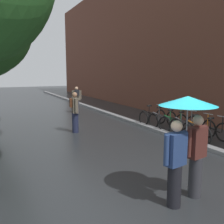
% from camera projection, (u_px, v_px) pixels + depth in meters
% --- Properties ---
extents(ground_plane, '(80.00, 80.00, 0.00)m').
position_uv_depth(ground_plane, '(175.00, 202.00, 4.97)').
color(ground_plane, '#26282B').
extents(building_facade, '(8.00, 36.00, 9.45)m').
position_uv_depth(building_facade, '(196.00, 39.00, 17.44)').
color(building_facade, brown).
rests_on(building_facade, ground).
extents(kerb_strip, '(0.30, 36.00, 0.12)m').
position_uv_depth(kerb_strip, '(107.00, 113.00, 15.22)').
color(kerb_strip, slate).
rests_on(kerb_strip, ground).
extents(parked_bicycle_0, '(1.12, 0.76, 0.96)m').
position_uv_depth(parked_bicycle_0, '(214.00, 133.00, 8.90)').
color(parked_bicycle_0, black).
rests_on(parked_bicycle_0, ground).
extents(parked_bicycle_1, '(1.09, 0.71, 0.96)m').
position_uv_depth(parked_bicycle_1, '(199.00, 129.00, 9.52)').
color(parked_bicycle_1, black).
rests_on(parked_bicycle_1, ground).
extents(parked_bicycle_2, '(1.17, 0.85, 0.96)m').
position_uv_depth(parked_bicycle_2, '(184.00, 125.00, 10.25)').
color(parked_bicycle_2, black).
rests_on(parked_bicycle_2, ground).
extents(parked_bicycle_3, '(1.16, 0.83, 0.96)m').
position_uv_depth(parked_bicycle_3, '(173.00, 123.00, 10.73)').
color(parked_bicycle_3, black).
rests_on(parked_bicycle_3, ground).
extents(parked_bicycle_4, '(1.10, 0.72, 0.96)m').
position_uv_depth(parked_bicycle_4, '(163.00, 119.00, 11.48)').
color(parked_bicycle_4, black).
rests_on(parked_bicycle_4, ground).
extents(parked_bicycle_5, '(1.12, 0.76, 0.96)m').
position_uv_depth(parked_bicycle_5, '(152.00, 117.00, 12.07)').
color(parked_bicycle_5, black).
rests_on(parked_bicycle_5, ground).
extents(couple_under_umbrella, '(1.21, 1.08, 2.07)m').
position_uv_depth(couple_under_umbrella, '(187.00, 134.00, 4.79)').
color(couple_under_umbrella, black).
rests_on(couple_under_umbrella, ground).
extents(pedestrian_walking_midground, '(0.59, 0.36, 1.61)m').
position_uv_depth(pedestrian_walking_midground, '(77.00, 99.00, 15.40)').
color(pedestrian_walking_midground, '#1E233D').
rests_on(pedestrian_walking_midground, ground).
extents(pedestrian_walking_far, '(0.36, 0.58, 1.68)m').
position_uv_depth(pedestrian_walking_far, '(75.00, 111.00, 10.46)').
color(pedestrian_walking_far, '#1E233D').
rests_on(pedestrian_walking_far, ground).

